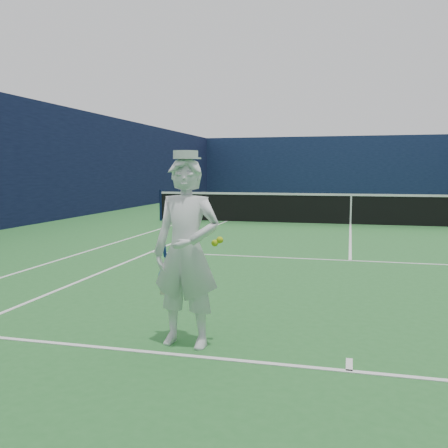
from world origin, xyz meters
name	(u,v)px	position (x,y,z in m)	size (l,w,h in m)	color
ground	(350,225)	(0.00, 0.00, 0.00)	(80.00, 80.00, 0.00)	#296D2F
court_markings	(350,225)	(0.00, 0.00, 0.00)	(11.03, 23.83, 0.01)	white
windscreen_fence	(352,162)	(0.00, 0.00, 2.00)	(20.12, 36.12, 4.00)	#101A3A
tennis_net	(351,208)	(0.00, 0.00, 0.55)	(12.88, 0.09, 1.07)	#141E4C
tennis_player	(186,252)	(-1.58, -11.59, 0.94)	(0.77, 0.53, 1.92)	white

